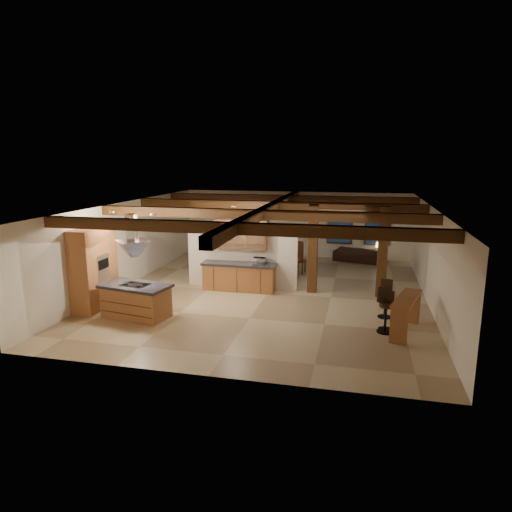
{
  "coord_description": "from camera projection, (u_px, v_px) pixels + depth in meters",
  "views": [
    {
      "loc": [
        2.89,
        -14.15,
        4.38
      ],
      "look_at": [
        -0.51,
        0.5,
        1.12
      ],
      "focal_mm": 32.0,
      "sensor_mm": 36.0,
      "label": 1
    }
  ],
  "objects": [
    {
      "name": "sofa",
      "position": [
        359.0,
        254.0,
        19.55
      ],
      "size": [
        2.26,
        1.35,
        0.62
      ],
      "primitive_type": "imported",
      "rotation": [
        0.0,
        0.0,
        2.88
      ],
      "color": "black",
      "rests_on": "ground"
    },
    {
      "name": "ceiling_beams",
      "position": [
        268.0,
        210.0,
        14.45
      ],
      "size": [
        10.0,
        12.0,
        0.28
      ],
      "color": "#3E240F",
      "rests_on": "room_walls"
    },
    {
      "name": "ground",
      "position": [
        268.0,
        293.0,
        15.03
      ],
      "size": [
        12.0,
        12.0,
        0.0
      ],
      "primitive_type": "plane",
      "color": "tan",
      "rests_on": "ground"
    },
    {
      "name": "timber_posts",
      "position": [
        348.0,
        241.0,
        14.58
      ],
      "size": [
        2.5,
        0.3,
        2.9
      ],
      "color": "#3E240F",
      "rests_on": "ground"
    },
    {
      "name": "room_walls",
      "position": [
        268.0,
        240.0,
        14.66
      ],
      "size": [
        12.0,
        12.0,
        12.0
      ],
      "color": "silver",
      "rests_on": "ground"
    },
    {
      "name": "side_table",
      "position": [
        379.0,
        257.0,
        19.4
      ],
      "size": [
        0.43,
        0.43,
        0.5
      ],
      "primitive_type": "cube",
      "rotation": [
        0.0,
        0.0,
        -0.09
      ],
      "color": "#3E240F",
      "rests_on": "ground"
    },
    {
      "name": "dining_chairs",
      "position": [
        274.0,
        259.0,
        17.12
      ],
      "size": [
        2.27,
        2.27,
        1.29
      ],
      "color": "#3E240F",
      "rests_on": "ground"
    },
    {
      "name": "dining_table",
      "position": [
        274.0,
        267.0,
        17.18
      ],
      "size": [
        2.11,
        1.38,
        0.69
      ],
      "primitive_type": "imported",
      "rotation": [
        0.0,
        0.0,
        0.15
      ],
      "color": "#3D200F",
      "rests_on": "ground"
    },
    {
      "name": "range_hood",
      "position": [
        133.0,
        255.0,
        12.43
      ],
      "size": [
        1.1,
        1.1,
        1.4
      ],
      "color": "silver",
      "rests_on": "room_walls"
    },
    {
      "name": "pantry_cabinet",
      "position": [
        94.0,
        268.0,
        13.34
      ],
      "size": [
        0.67,
        1.6,
        2.4
      ],
      "color": "#A36034",
      "rests_on": "ground"
    },
    {
      "name": "kitchen_island",
      "position": [
        136.0,
        300.0,
        12.71
      ],
      "size": [
        2.06,
        1.34,
        0.95
      ],
      "color": "#A36034",
      "rests_on": "ground"
    },
    {
      "name": "upper_display_cabinet",
      "position": [
        240.0,
        235.0,
        15.16
      ],
      "size": [
        1.8,
        0.36,
        0.95
      ],
      "color": "#A36034",
      "rests_on": "partition_wall"
    },
    {
      "name": "back_windows",
      "position": [
        359.0,
        225.0,
        19.74
      ],
      "size": [
        2.7,
        0.07,
        1.7
      ],
      "color": "#3E240F",
      "rests_on": "room_walls"
    },
    {
      "name": "bar_stool_b",
      "position": [
        385.0,
        310.0,
        11.58
      ],
      "size": [
        0.44,
        0.45,
        1.17
      ],
      "color": "black",
      "rests_on": "ground"
    },
    {
      "name": "bar_stool_c",
      "position": [
        386.0,
        298.0,
        12.67
      ],
      "size": [
        0.37,
        0.38,
        1.06
      ],
      "color": "black",
      "rests_on": "ground"
    },
    {
      "name": "bar_stool_a",
      "position": [
        386.0,
        310.0,
        11.76
      ],
      "size": [
        0.37,
        0.38,
        1.01
      ],
      "color": "black",
      "rests_on": "ground"
    },
    {
      "name": "framed_art",
      "position": [
        262.0,
        218.0,
        20.66
      ],
      "size": [
        0.65,
        0.05,
        0.85
      ],
      "color": "#3E240F",
      "rests_on": "room_walls"
    },
    {
      "name": "back_counter",
      "position": [
        239.0,
        277.0,
        15.26
      ],
      "size": [
        2.5,
        0.66,
        0.94
      ],
      "color": "#A36034",
      "rests_on": "ground"
    },
    {
      "name": "microwave",
      "position": [
        259.0,
        261.0,
        14.99
      ],
      "size": [
        0.41,
        0.29,
        0.22
      ],
      "primitive_type": "imported",
      "rotation": [
        0.0,
        0.0,
        3.21
      ],
      "color": "silver",
      "rests_on": "back_counter"
    },
    {
      "name": "bar_counter",
      "position": [
        406.0,
        309.0,
        11.49
      ],
      "size": [
        0.93,
        1.85,
        0.94
      ],
      "color": "#A36034",
      "rests_on": "ground"
    },
    {
      "name": "partition_wall",
      "position": [
        242.0,
        256.0,
        15.5
      ],
      "size": [
        3.8,
        0.18,
        2.2
      ],
      "primitive_type": "cube",
      "color": "silver",
      "rests_on": "ground"
    },
    {
      "name": "table_lamp",
      "position": [
        379.0,
        245.0,
        19.29
      ],
      "size": [
        0.31,
        0.31,
        0.36
      ],
      "color": "black",
      "rests_on": "side_table"
    },
    {
      "name": "recessed_cans",
      "position": [
        169.0,
        211.0,
        13.15
      ],
      "size": [
        3.16,
        2.46,
        0.03
      ],
      "color": "silver",
      "rests_on": "room_walls"
    }
  ]
}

